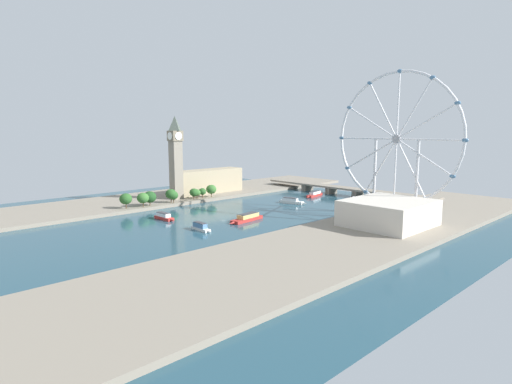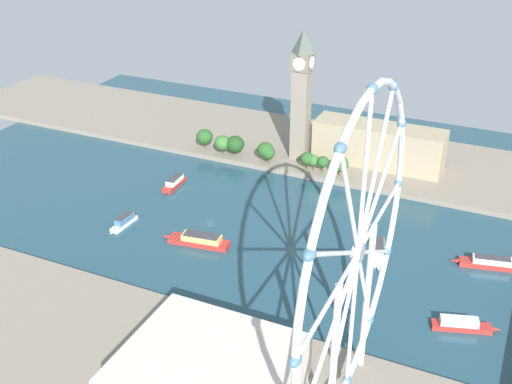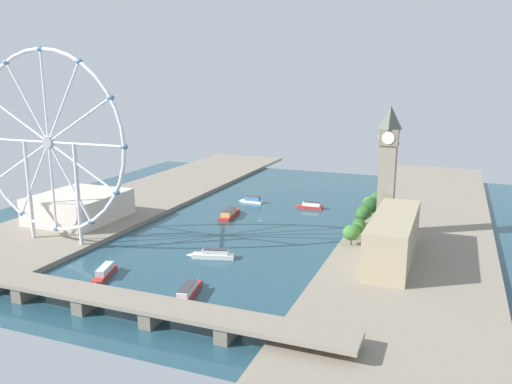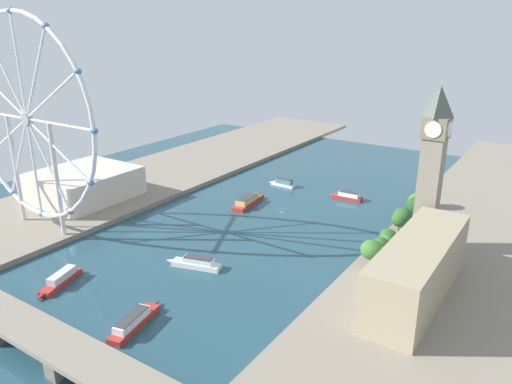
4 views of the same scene
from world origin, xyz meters
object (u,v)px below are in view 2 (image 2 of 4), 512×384
Objects in this scene: ferris_wheel at (358,254)px; tour_boat_2 at (124,221)px; tour_boat_0 at (489,263)px; tour_boat_5 at (462,325)px; parliament_block at (379,145)px; tour_boat_1 at (379,251)px; clock_tower at (301,93)px; riverside_hall at (207,377)px; tour_boat_4 at (174,183)px; tour_boat_3 at (199,240)px.

tour_boat_2 is at bearing -116.18° from ferris_wheel.
tour_boat_0 is 1.13× the size of tour_boat_5.
tour_boat_0 is 186.99m from tour_boat_2.
tour_boat_5 is at bearing 28.17° from parliament_block.
tour_boat_0 is 1.12× the size of tour_boat_1.
ferris_wheel is at bearing 12.07° from parliament_block.
riverside_hall is (208.20, 45.62, -33.67)m from clock_tower.
tour_boat_2 is 0.93× the size of tour_boat_4.
tour_boat_3 is at bearing 39.30° from tour_boat_4.
riverside_hall is 137.46m from tour_boat_2.
ferris_wheel is 138.34m from tour_boat_3.
tour_boat_2 is 0.76× the size of tour_boat_5.
clock_tower reaches higher than tour_boat_0.
tour_boat_2 is at bearing -25.66° from clock_tower.
riverside_hall reaches higher than tour_boat_3.
clock_tower reaches higher than tour_boat_2.
clock_tower is 2.86× the size of tour_boat_1.
clock_tower is 58.01m from parliament_block.
tour_boat_5 is (-59.83, 31.81, -61.78)m from ferris_wheel.
tour_boat_3 is (126.33, -58.12, -13.44)m from parliament_block.
tour_boat_0 is at bearing -171.61° from tour_boat_3.
tour_boat_4 is (-143.09, -100.64, -9.97)m from riverside_hall.
tour_boat_3 is 1.59× the size of tour_boat_4.
clock_tower is 182.48m from tour_boat_5.
parliament_block is 2.80× the size of tour_boat_1.
clock_tower is 95.77m from tour_boat_4.
ferris_wheel reaches higher than tour_boat_2.
riverside_hall is 2.53× the size of tour_boat_4.
ferris_wheel reaches higher than tour_boat_0.
tour_boat_2 is (40.50, -182.55, 0.02)m from tour_boat_0.
riverside_hall is at bearing 112.83° from tour_boat_3.
parliament_block reaches higher than tour_boat_4.
tour_boat_3 is at bearing -149.16° from riverside_hall.
ferris_wheel is (198.56, 42.47, 48.20)m from parliament_block.
tour_boat_4 is (-50.59, 0.56, -0.04)m from tour_boat_2.
parliament_block is at bearing 123.65° from tour_boat_4.
tour_boat_2 is (-71.97, -146.42, -61.66)m from ferris_wheel.
ferris_wheel is 91.69m from tour_boat_5.
tour_boat_1 reaches higher than tour_boat_4.
tour_boat_3 reaches higher than tour_boat_2.
tour_boat_5 is (138.73, 74.29, -13.58)m from parliament_block.
parliament_block is at bearing -122.72° from tour_boat_3.
tour_boat_0 is at bearing 104.63° from tour_boat_2.
parliament_block is 129.02m from tour_boat_4.
tour_boat_1 reaches higher than tour_boat_2.
tour_boat_0 is at bearing 87.77° from tour_boat_1.
tour_boat_5 is at bearing 88.23° from tour_boat_2.
tour_boat_3 reaches higher than tour_boat_0.
tour_boat_1 reaches higher than tour_boat_0.
parliament_block reaches higher than tour_boat_2.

